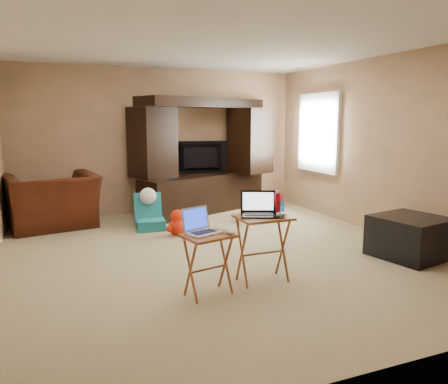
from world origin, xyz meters
name	(u,v)px	position (x,y,z in m)	size (l,w,h in m)	color
floor	(218,254)	(0.00, 0.00, 0.00)	(5.50, 5.50, 0.00)	#C0B284
ceiling	(217,42)	(0.00, 0.00, 2.50)	(5.50, 5.50, 0.00)	silver
wall_back	(161,141)	(0.00, 2.75, 1.25)	(5.00, 5.00, 0.00)	tan
wall_front	(383,183)	(0.00, -2.75, 1.25)	(5.00, 5.00, 0.00)	tan
wall_right	(384,147)	(2.50, 0.00, 1.25)	(5.50, 5.50, 0.00)	tan
window_pane	(319,133)	(2.48, 1.55, 1.40)	(1.20, 1.20, 0.00)	white
window_frame	(318,133)	(2.46, 1.55, 1.40)	(0.06, 1.14, 1.34)	white
entertainment_center	(203,156)	(0.68, 2.42, 0.99)	(2.43, 0.61, 1.99)	black
television	(201,158)	(0.68, 2.56, 0.95)	(1.01, 0.13, 0.58)	black
recliner	(52,201)	(-1.84, 2.17, 0.41)	(1.26, 1.10, 0.82)	#44190E
child_rocker	(150,212)	(-0.50, 1.49, 0.27)	(0.41, 0.47, 0.55)	#17727E
plush_toy	(177,222)	(-0.23, 1.01, 0.19)	(0.34, 0.28, 0.38)	red
push_toy	(265,206)	(1.43, 1.49, 0.21)	(0.57, 0.41, 0.43)	blue
ottoman	(410,237)	(2.09, -0.98, 0.24)	(0.76, 0.76, 0.49)	black
tray_table_left	(208,265)	(-0.54, -1.14, 0.29)	(0.45, 0.36, 0.58)	#AD5529
tray_table_right	(263,249)	(0.09, -1.02, 0.34)	(0.52, 0.42, 0.68)	#925C23
laptop_left	(204,221)	(-0.57, -1.11, 0.70)	(0.31, 0.26, 0.24)	silver
laptop_right	(259,204)	(0.05, -1.00, 0.80)	(0.35, 0.29, 0.24)	black
mouse_left	(230,232)	(-0.36, -1.21, 0.61)	(0.08, 0.12, 0.05)	silver
mouse_right	(281,215)	(0.22, -1.14, 0.71)	(0.09, 0.14, 0.06)	#424247
water_bottle	(277,203)	(0.29, -0.94, 0.78)	(0.07, 0.07, 0.21)	red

